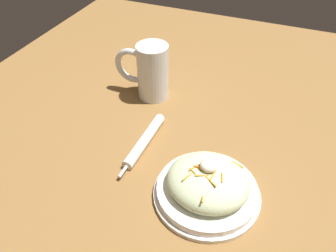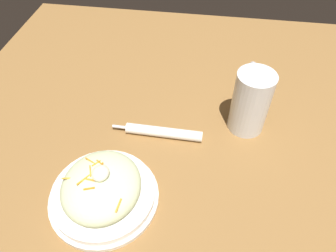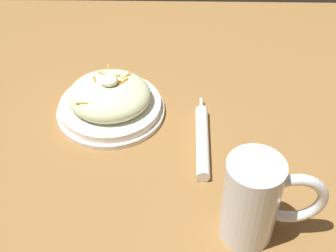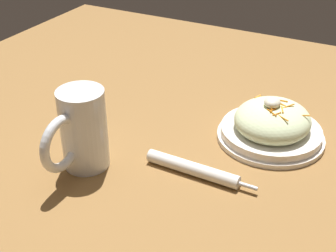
% 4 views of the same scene
% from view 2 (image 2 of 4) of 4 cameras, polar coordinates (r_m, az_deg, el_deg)
% --- Properties ---
extents(ground_plane, '(1.43, 1.43, 0.00)m').
position_cam_2_polar(ground_plane, '(0.72, 8.27, -8.37)').
color(ground_plane, olive).
extents(salad_plate, '(0.23, 0.23, 0.10)m').
position_cam_2_polar(salad_plate, '(0.66, -11.87, -11.28)').
color(salad_plate, white).
rests_on(salad_plate, ground_plane).
extents(beer_mug, '(0.16, 0.09, 0.16)m').
position_cam_2_polar(beer_mug, '(0.78, 14.72, 4.15)').
color(beer_mug, white).
rests_on(beer_mug, ground_plane).
extents(napkin_roll, '(0.03, 0.22, 0.03)m').
position_cam_2_polar(napkin_roll, '(0.77, -0.89, -1.14)').
color(napkin_roll, white).
rests_on(napkin_roll, ground_plane).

